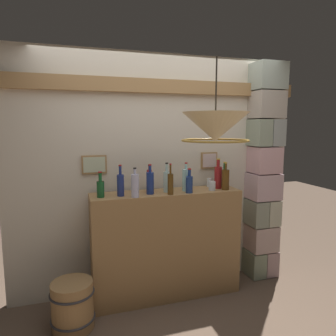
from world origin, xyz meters
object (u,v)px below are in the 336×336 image
at_px(liquor_bottle_vodka, 150,182).
at_px(glass_tumbler_rocks, 210,183).
at_px(liquor_bottle_tequila, 149,180).
at_px(glass_tumbler_highball, 212,186).
at_px(liquor_bottle_mezcal, 218,177).
at_px(liquor_bottle_scotch, 100,188).
at_px(wooden_barrel, 73,305).
at_px(liquor_bottle_brandy, 189,184).
at_px(pendant_lamp, 215,128).
at_px(liquor_bottle_gin, 120,184).
at_px(liquor_bottle_rum, 226,179).
at_px(liquor_bottle_rye, 170,183).
at_px(liquor_bottle_vermouth, 167,181).
at_px(liquor_bottle_port, 135,185).
at_px(liquor_bottle_sherry, 224,177).
at_px(liquor_bottle_whiskey, 186,180).

distance_m(liquor_bottle_vodka, glass_tumbler_rocks, 0.73).
xyz_separation_m(liquor_bottle_tequila, glass_tumbler_highball, (0.64, -0.12, -0.07)).
relative_size(liquor_bottle_mezcal, liquor_bottle_vodka, 1.09).
relative_size(liquor_bottle_mezcal, liquor_bottle_scotch, 1.31).
xyz_separation_m(liquor_bottle_scotch, wooden_barrel, (-0.29, -0.23, -0.99)).
xyz_separation_m(liquor_bottle_brandy, wooden_barrel, (-1.15, -0.16, -0.99)).
xyz_separation_m(liquor_bottle_vodka, pendant_lamp, (0.31, -0.78, 0.54)).
distance_m(liquor_bottle_gin, liquor_bottle_tequila, 0.32).
xyz_separation_m(liquor_bottle_gin, liquor_bottle_scotch, (-0.19, 0.01, -0.02)).
relative_size(liquor_bottle_vodka, liquor_bottle_rum, 1.02).
bearing_deg(liquor_bottle_rum, liquor_bottle_tequila, 170.44).
distance_m(liquor_bottle_rye, liquor_bottle_tequila, 0.24).
xyz_separation_m(liquor_bottle_rye, liquor_bottle_tequila, (-0.16, 0.17, 0.01)).
xyz_separation_m(liquor_bottle_vermouth, liquor_bottle_port, (-0.35, -0.14, 0.00)).
height_order(liquor_bottle_rye, liquor_bottle_rum, liquor_bottle_rye).
bearing_deg(liquor_bottle_vodka, liquor_bottle_port, -150.77).
bearing_deg(glass_tumbler_highball, liquor_bottle_brandy, -170.97).
distance_m(liquor_bottle_sherry, liquor_bottle_tequila, 0.84).
bearing_deg(liquor_bottle_whiskey, liquor_bottle_port, -167.64).
bearing_deg(liquor_bottle_brandy, liquor_bottle_mezcal, 17.78).
xyz_separation_m(liquor_bottle_gin, liquor_bottle_brandy, (0.67, -0.07, -0.02)).
xyz_separation_m(liquor_bottle_mezcal, pendant_lamp, (-0.45, -0.83, 0.52)).
bearing_deg(liquor_bottle_rum, liquor_bottle_vermouth, 172.74).
xyz_separation_m(liquor_bottle_whiskey, glass_tumbler_rocks, (0.33, 0.12, -0.07)).
xyz_separation_m(liquor_bottle_tequila, liquor_bottle_vodka, (-0.02, -0.09, -0.00)).
distance_m(liquor_bottle_scotch, pendant_lamp, 1.24).
xyz_separation_m(liquor_bottle_gin, liquor_bottle_vodka, (0.29, 0.00, 0.00)).
distance_m(liquor_bottle_sherry, liquor_bottle_scotch, 1.34).
bearing_deg(pendant_lamp, glass_tumbler_highball, 65.19).
relative_size(liquor_bottle_rye, liquor_bottle_sherry, 1.10).
distance_m(liquor_bottle_mezcal, glass_tumbler_highball, 0.15).
distance_m(liquor_bottle_tequila, glass_tumbler_rocks, 0.70).
height_order(liquor_bottle_rye, liquor_bottle_tequila, liquor_bottle_rye).
xyz_separation_m(liquor_bottle_tequila, wooden_barrel, (-0.78, -0.32, -1.02)).
distance_m(liquor_bottle_port, liquor_bottle_rum, 0.97).
bearing_deg(liquor_bottle_scotch, liquor_bottle_sherry, 4.04).
bearing_deg(pendant_lamp, liquor_bottle_vermouth, 98.65).
bearing_deg(liquor_bottle_rye, wooden_barrel, -171.31).
xyz_separation_m(glass_tumbler_rocks, pendant_lamp, (-0.40, -0.93, 0.60)).
distance_m(liquor_bottle_vermouth, liquor_bottle_port, 0.38).
distance_m(liquor_bottle_sherry, glass_tumbler_rocks, 0.17).
bearing_deg(liquor_bottle_whiskey, liquor_bottle_vodka, -176.01).
bearing_deg(liquor_bottle_tequila, liquor_bottle_sherry, 0.25).
distance_m(liquor_bottle_vodka, pendant_lamp, 0.99).
bearing_deg(liquor_bottle_mezcal, liquor_bottle_scotch, -177.74).
height_order(liquor_bottle_brandy, glass_tumbler_rocks, liquor_bottle_brandy).
height_order(liquor_bottle_whiskey, liquor_bottle_rum, liquor_bottle_whiskey).
bearing_deg(liquor_bottle_rum, liquor_bottle_sherry, 66.93).
relative_size(liquor_bottle_rum, glass_tumbler_rocks, 3.07).
height_order(liquor_bottle_gin, liquor_bottle_sherry, liquor_bottle_gin).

